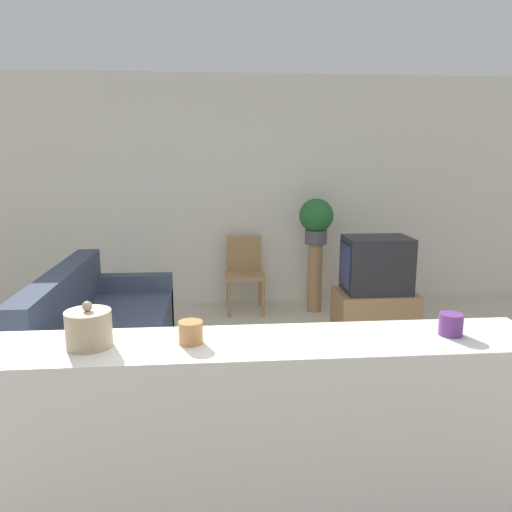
# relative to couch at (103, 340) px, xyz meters

# --- Properties ---
(ground_plane) EXTENTS (14.00, 14.00, 0.00)m
(ground_plane) POSITION_rel_couch_xyz_m (0.94, -1.39, -0.31)
(ground_plane) COLOR beige
(wall_back) EXTENTS (9.00, 0.06, 2.70)m
(wall_back) POSITION_rel_couch_xyz_m (0.94, 2.04, 1.04)
(wall_back) COLOR beige
(wall_back) RESTS_ON ground_plane
(couch) EXTENTS (0.90, 1.95, 0.88)m
(couch) POSITION_rel_couch_xyz_m (0.00, 0.00, 0.00)
(couch) COLOR #384256
(couch) RESTS_ON ground_plane
(tv_stand) EXTENTS (0.81, 0.55, 0.40)m
(tv_stand) POSITION_rel_couch_xyz_m (2.58, 0.92, -0.11)
(tv_stand) COLOR #9E754C
(tv_stand) RESTS_ON ground_plane
(television) EXTENTS (0.67, 0.46, 0.57)m
(television) POSITION_rel_couch_xyz_m (2.57, 0.92, 0.38)
(television) COLOR #232328
(television) RESTS_ON tv_stand
(wooden_chair) EXTENTS (0.44, 0.44, 0.85)m
(wooden_chair) POSITION_rel_couch_xyz_m (1.27, 1.68, 0.17)
(wooden_chair) COLOR #9E754C
(wooden_chair) RESTS_ON ground_plane
(plant_stand) EXTENTS (0.16, 0.16, 0.80)m
(plant_stand) POSITION_rel_couch_xyz_m (2.07, 1.58, 0.09)
(plant_stand) COLOR #9E754C
(plant_stand) RESTS_ON ground_plane
(potted_plant) EXTENTS (0.39, 0.39, 0.51)m
(potted_plant) POSITION_rel_couch_xyz_m (2.07, 1.58, 0.77)
(potted_plant) COLOR #4C4C51
(potted_plant) RESTS_ON plant_stand
(foreground_counter) EXTENTS (2.90, 0.44, 0.98)m
(foreground_counter) POSITION_rel_couch_xyz_m (0.94, -1.85, 0.18)
(foreground_counter) COLOR silver
(foreground_counter) RESTS_ON ground_plane
(decorative_bowl) EXTENTS (0.20, 0.20, 0.20)m
(decorative_bowl) POSITION_rel_couch_xyz_m (0.38, -1.85, 0.75)
(decorative_bowl) COLOR tan
(decorative_bowl) RESTS_ON foreground_counter
(candle_jar) EXTENTS (0.11, 0.11, 0.10)m
(candle_jar) POSITION_rel_couch_xyz_m (0.81, -1.85, 0.72)
(candle_jar) COLOR #C6844C
(candle_jar) RESTS_ON foreground_counter
(coffee_tin) EXTENTS (0.11, 0.11, 0.10)m
(coffee_tin) POSITION_rel_couch_xyz_m (1.99, -1.85, 0.72)
(coffee_tin) COLOR #66337F
(coffee_tin) RESTS_ON foreground_counter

